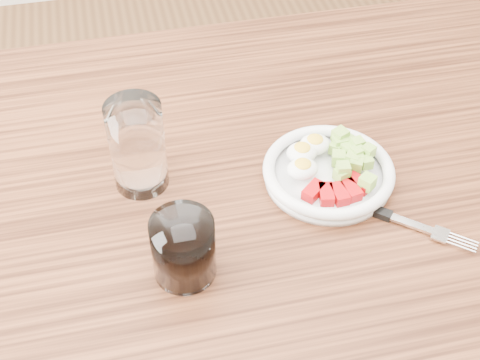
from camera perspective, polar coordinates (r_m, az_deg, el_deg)
name	(u,v)px	position (r m, az deg, el deg)	size (l,w,h in m)	color
dining_table	(248,246)	(1.00, 0.69, -5.61)	(1.50, 0.90, 0.77)	brown
bowl	(328,170)	(0.95, 7.53, 0.87)	(0.19, 0.19, 0.05)	white
fork	(375,211)	(0.92, 11.44, -2.61)	(0.18, 0.16, 0.01)	black
water_glass	(137,146)	(0.91, -8.75, 2.88)	(0.08, 0.08, 0.14)	white
coffee_glass	(184,249)	(0.81, -4.84, -5.85)	(0.08, 0.08, 0.09)	white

